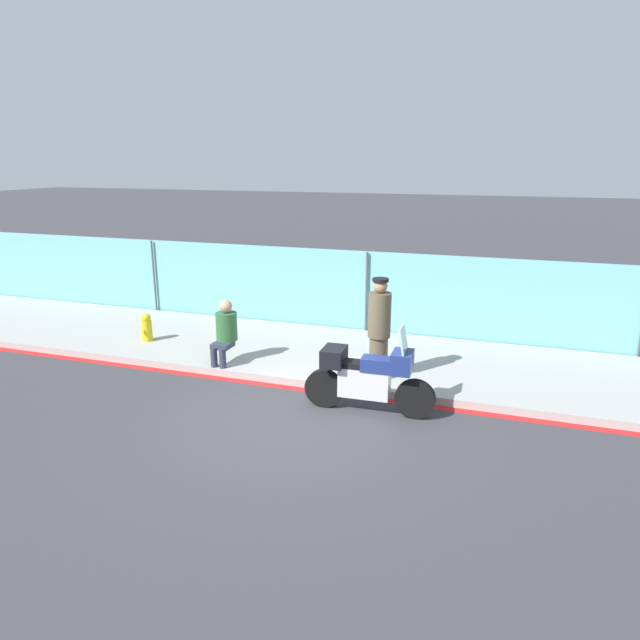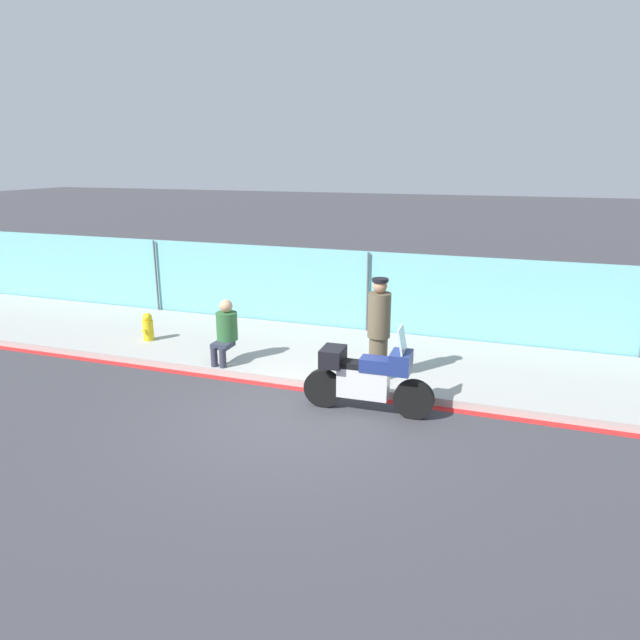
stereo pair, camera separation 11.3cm
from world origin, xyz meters
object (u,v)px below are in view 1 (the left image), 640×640
person_seated_on_curb (225,329)px  motorcycle (368,377)px  officer_standing (379,328)px  fire_hydrant (147,327)px

person_seated_on_curb → motorcycle: bearing=-18.7°
officer_standing → fire_hydrant: bearing=174.1°
person_seated_on_curb → fire_hydrant: 2.44m
person_seated_on_curb → fire_hydrant: person_seated_on_curb is taller
motorcycle → fire_hydrant: motorcycle is taller
officer_standing → fire_hydrant: size_ratio=3.01×
fire_hydrant → motorcycle: bearing=-17.5°
officer_standing → person_seated_on_curb: 3.09m
motorcycle → fire_hydrant: (-5.48, 1.72, -0.17)m
motorcycle → officer_standing: bearing=92.6°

